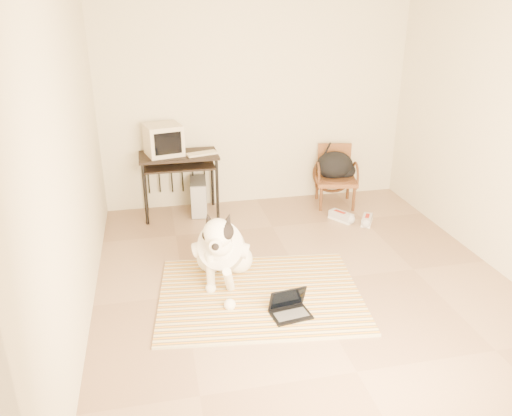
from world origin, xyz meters
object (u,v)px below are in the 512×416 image
object	(u,v)px
crt_monitor	(164,140)
backpack	(336,166)
laptop	(289,308)
dog	(222,250)
rattan_chair	(335,176)
computer_desk	(179,163)
pc_tower	(198,196)

from	to	relation	value
crt_monitor	backpack	xyz separation A→B (m)	(2.22, -0.09, -0.46)
laptop	backpack	size ratio (longest dim) A/B	0.69
dog	rattan_chair	distance (m)	2.46
crt_monitor	backpack	distance (m)	2.27
laptop	backpack	bearing A→B (deg)	61.52
dog	computer_desk	world-z (taller)	dog
computer_desk	pc_tower	distance (m)	0.52
dog	backpack	world-z (taller)	dog
dog	backpack	xyz separation A→B (m)	(1.78, 1.70, 0.19)
rattan_chair	backpack	distance (m)	0.13
crt_monitor	pc_tower	distance (m)	0.86
crt_monitor	rattan_chair	bearing A→B (deg)	-2.07
rattan_chair	crt_monitor	bearing A→B (deg)	177.93
rattan_chair	pc_tower	bearing A→B (deg)	177.99
rattan_chair	backpack	size ratio (longest dim) A/B	1.48
pc_tower	backpack	bearing A→B (deg)	-2.20
pc_tower	backpack	world-z (taller)	backpack
dog	laptop	size ratio (longest dim) A/B	3.22
backpack	pc_tower	bearing A→B (deg)	177.80
crt_monitor	backpack	size ratio (longest dim) A/B	0.94
pc_tower	laptop	bearing A→B (deg)	-77.98
crt_monitor	pc_tower	world-z (taller)	crt_monitor
laptop	crt_monitor	world-z (taller)	crt_monitor
pc_tower	rattan_chair	world-z (taller)	rattan_chair
dog	crt_monitor	world-z (taller)	crt_monitor
pc_tower	rattan_chair	size ratio (longest dim) A/B	0.62
computer_desk	backpack	distance (m)	2.06
computer_desk	backpack	bearing A→B (deg)	-1.36
laptop	computer_desk	xyz separation A→B (m)	(-0.75, 2.46, 0.61)
laptop	pc_tower	xyz separation A→B (m)	(-0.53, 2.48, 0.14)
computer_desk	backpack	world-z (taller)	computer_desk
dog	laptop	distance (m)	0.89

